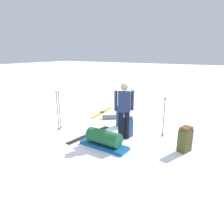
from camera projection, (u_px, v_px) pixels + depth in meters
The scene contains 11 objects.
ground_plane at pixel (112, 133), 6.66m from camera, with size 80.00×80.00×0.00m, color white.
skier_standing at pixel (124, 108), 5.94m from camera, with size 0.38×0.48×1.70m.
ski_pair_near at pixel (89, 134), 6.48m from camera, with size 1.78×0.37×0.05m.
ski_pair_far at pixel (102, 113), 8.82m from camera, with size 1.86×0.39×0.05m.
backpack_large_dark at pixel (185, 139), 5.33m from camera, with size 0.40×0.34×0.68m.
backpack_bright at pixel (121, 117), 7.13m from camera, with size 0.42×0.42×0.71m.
backpack_small_spare at pixel (126, 127), 6.29m from camera, with size 0.32×0.38×0.64m.
ski_poles_planted_near at pixel (58, 109), 6.73m from camera, with size 0.19×0.11×1.31m.
ski_poles_planted_far at pixel (164, 115), 6.20m from camera, with size 0.23×0.12×1.22m.
gear_sled at pixel (104, 139), 5.60m from camera, with size 0.51×1.41×0.49m.
sleeping_mat_rolled at pixel (109, 117), 7.98m from camera, with size 0.18×0.18×0.55m, color slate.
Camera 1 is at (-5.30, -3.21, 2.53)m, focal length 32.86 mm.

